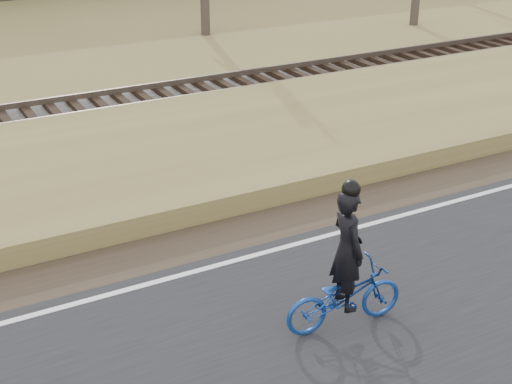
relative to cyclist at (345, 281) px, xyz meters
name	(u,v)px	position (x,y,z in m)	size (l,w,h in m)	color
ground	(217,276)	(-0.99, 2.18, -0.80)	(120.00, 120.00, 0.00)	olive
road	(296,359)	(-0.99, -0.32, -0.77)	(120.00, 6.00, 0.06)	black
edge_line	(212,267)	(-0.99, 2.38, -0.73)	(120.00, 0.12, 0.01)	silver
shoulder	(188,243)	(-0.99, 3.38, -0.78)	(120.00, 1.60, 0.04)	#473A2B
embankment	(131,174)	(-0.99, 6.38, -0.58)	(120.00, 5.00, 0.44)	olive
ballast	(81,121)	(-0.99, 10.18, -0.57)	(120.00, 3.00, 0.45)	slate
railroad	(80,110)	(-0.99, 10.18, -0.27)	(120.00, 2.40, 0.29)	black
cyclist	(345,281)	(0.00, 0.00, 0.00)	(1.88, 0.82, 2.31)	navy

